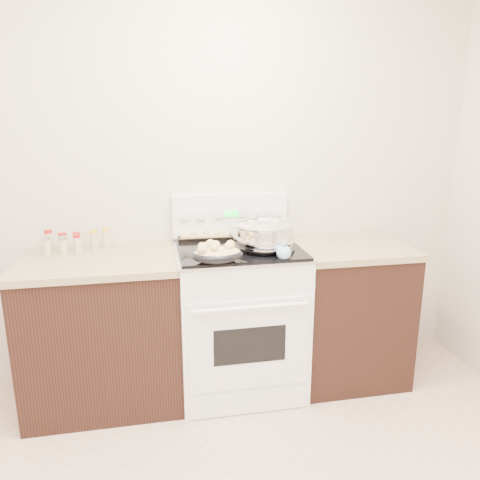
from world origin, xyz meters
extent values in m
cube|color=beige|center=(0.00, 1.77, 1.35)|extent=(4.00, 0.05, 2.70)
cube|color=black|center=(-0.48, 1.43, 0.44)|extent=(0.90, 0.64, 0.88)
cube|color=brown|center=(-0.48, 1.43, 0.90)|extent=(0.93, 0.67, 0.04)
cube|color=black|center=(1.08, 1.43, 0.44)|extent=(0.70, 0.64, 0.88)
cube|color=brown|center=(1.08, 1.43, 0.90)|extent=(0.73, 0.67, 0.04)
cube|color=white|center=(0.35, 1.42, 0.46)|extent=(0.76, 0.66, 0.92)
cube|color=white|center=(0.35, 1.08, 0.45)|extent=(0.70, 0.01, 0.55)
cube|color=black|center=(0.35, 1.08, 0.46)|extent=(0.42, 0.01, 0.22)
cylinder|color=white|center=(0.35, 1.04, 0.70)|extent=(0.65, 0.02, 0.02)
cube|color=white|center=(0.35, 1.09, 0.08)|extent=(0.70, 0.01, 0.14)
cube|color=silver|center=(0.35, 1.42, 0.93)|extent=(0.78, 0.68, 0.01)
cube|color=black|center=(0.35, 1.42, 0.94)|extent=(0.74, 0.64, 0.01)
cube|color=white|center=(0.35, 1.72, 1.08)|extent=(0.76, 0.07, 0.28)
cylinder|color=white|center=(0.05, 1.67, 1.10)|extent=(0.06, 0.02, 0.06)
cylinder|color=white|center=(0.15, 1.67, 1.10)|extent=(0.06, 0.02, 0.06)
cylinder|color=white|center=(0.55, 1.67, 1.10)|extent=(0.06, 0.02, 0.06)
cylinder|color=white|center=(0.65, 1.67, 1.10)|extent=(0.06, 0.02, 0.06)
cube|color=#19E533|center=(0.35, 1.67, 1.10)|extent=(0.09, 0.00, 0.04)
cube|color=silver|center=(0.27, 1.67, 1.10)|extent=(0.05, 0.00, 0.05)
cube|color=silver|center=(0.43, 1.67, 1.10)|extent=(0.05, 0.00, 0.05)
ellipsoid|color=silver|center=(0.49, 1.33, 1.01)|extent=(0.46, 0.46, 0.21)
cylinder|color=silver|center=(0.49, 1.33, 0.95)|extent=(0.19, 0.19, 0.01)
torus|color=silver|center=(0.49, 1.33, 1.10)|extent=(0.36, 0.36, 0.02)
cylinder|color=silver|center=(0.49, 1.33, 1.04)|extent=(0.34, 0.34, 0.12)
cylinder|color=brown|center=(0.49, 1.33, 1.09)|extent=(0.32, 0.32, 0.00)
cube|color=beige|center=(0.56, 1.39, 1.09)|extent=(0.04, 0.04, 0.03)
cube|color=beige|center=(0.56, 1.30, 1.09)|extent=(0.03, 0.03, 0.02)
cube|color=beige|center=(0.51, 1.35, 1.09)|extent=(0.03, 0.03, 0.02)
cube|color=beige|center=(0.47, 1.40, 1.09)|extent=(0.03, 0.03, 0.02)
cube|color=beige|center=(0.56, 1.42, 1.09)|extent=(0.05, 0.05, 0.03)
cube|color=beige|center=(0.58, 1.40, 1.09)|extent=(0.03, 0.03, 0.03)
cube|color=beige|center=(0.48, 1.30, 1.09)|extent=(0.03, 0.03, 0.03)
cube|color=beige|center=(0.49, 1.32, 1.09)|extent=(0.04, 0.04, 0.03)
cube|color=beige|center=(0.43, 1.42, 1.09)|extent=(0.04, 0.04, 0.03)
cube|color=beige|center=(0.44, 1.31, 1.09)|extent=(0.03, 0.03, 0.03)
cube|color=beige|center=(0.36, 1.36, 1.09)|extent=(0.04, 0.04, 0.03)
cube|color=beige|center=(0.37, 1.28, 1.09)|extent=(0.04, 0.04, 0.03)
cube|color=beige|center=(0.36, 1.36, 1.09)|extent=(0.03, 0.03, 0.02)
cube|color=beige|center=(0.46, 1.25, 1.09)|extent=(0.03, 0.03, 0.02)
cube|color=beige|center=(0.42, 1.41, 1.09)|extent=(0.03, 0.03, 0.02)
cube|color=beige|center=(0.46, 1.34, 1.09)|extent=(0.03, 0.03, 0.02)
cube|color=beige|center=(0.45, 1.29, 1.09)|extent=(0.04, 0.04, 0.03)
ellipsoid|color=black|center=(0.18, 1.14, 0.98)|extent=(0.29, 0.21, 0.08)
ellipsoid|color=tan|center=(0.18, 1.14, 1.00)|extent=(0.26, 0.19, 0.06)
sphere|color=tan|center=(0.17, 1.17, 1.03)|extent=(0.05, 0.05, 0.05)
sphere|color=tan|center=(0.11, 1.16, 1.03)|extent=(0.05, 0.05, 0.05)
sphere|color=tan|center=(0.09, 1.10, 1.03)|extent=(0.05, 0.05, 0.05)
sphere|color=tan|center=(0.26, 1.17, 1.03)|extent=(0.05, 0.05, 0.05)
sphere|color=tan|center=(0.15, 1.20, 1.03)|extent=(0.06, 0.06, 0.06)
sphere|color=tan|center=(0.10, 1.18, 1.03)|extent=(0.05, 0.05, 0.05)
sphere|color=tan|center=(0.16, 1.10, 1.03)|extent=(0.04, 0.04, 0.04)
sphere|color=tan|center=(0.24, 1.13, 1.03)|extent=(0.05, 0.05, 0.05)
cube|color=black|center=(0.17, 1.70, 0.95)|extent=(0.35, 0.25, 0.02)
cube|color=tan|center=(0.17, 1.70, 0.97)|extent=(0.32, 0.22, 0.02)
sphere|color=tan|center=(0.18, 1.66, 0.98)|extent=(0.04, 0.04, 0.04)
sphere|color=tan|center=(0.26, 1.64, 0.98)|extent=(0.04, 0.04, 0.04)
sphere|color=tan|center=(0.25, 1.62, 0.98)|extent=(0.03, 0.03, 0.03)
sphere|color=tan|center=(0.24, 1.72, 0.98)|extent=(0.03, 0.03, 0.03)
sphere|color=tan|center=(0.09, 1.65, 0.98)|extent=(0.03, 0.03, 0.03)
sphere|color=tan|center=(0.29, 1.67, 0.98)|extent=(0.04, 0.04, 0.04)
sphere|color=tan|center=(0.10, 1.76, 0.98)|extent=(0.03, 0.03, 0.03)
sphere|color=tan|center=(0.11, 1.75, 0.98)|extent=(0.04, 0.04, 0.04)
sphere|color=tan|center=(0.16, 1.72, 0.98)|extent=(0.04, 0.04, 0.04)
sphere|color=tan|center=(0.10, 1.67, 0.98)|extent=(0.04, 0.04, 0.04)
cylinder|color=#A46D4B|center=(0.37, 1.46, 0.95)|extent=(0.03, 0.28, 0.01)
sphere|color=#A46D4B|center=(0.36, 1.35, 0.96)|extent=(0.04, 0.04, 0.04)
sphere|color=#88B4CB|center=(0.56, 1.14, 0.98)|extent=(0.08, 0.08, 0.08)
cylinder|color=#88B4CB|center=(0.61, 1.23, 1.00)|extent=(0.15, 0.24, 0.07)
cylinder|color=#BFB28C|center=(-0.78, 1.64, 0.98)|extent=(0.04, 0.04, 0.11)
cylinder|color=#B21414|center=(-0.78, 1.64, 1.04)|extent=(0.05, 0.05, 0.02)
cylinder|color=#BFB28C|center=(-0.70, 1.62, 0.97)|extent=(0.05, 0.05, 0.09)
cylinder|color=#B21414|center=(-0.70, 1.62, 1.02)|extent=(0.05, 0.05, 0.02)
cylinder|color=#BFB28C|center=(-0.62, 1.62, 0.97)|extent=(0.04, 0.04, 0.09)
cylinder|color=#B21414|center=(-0.62, 1.62, 1.02)|extent=(0.04, 0.04, 0.02)
cylinder|color=#BFB28C|center=(-0.52, 1.62, 0.97)|extent=(0.05, 0.05, 0.11)
cylinder|color=gold|center=(-0.52, 1.62, 1.03)|extent=(0.05, 0.05, 0.02)
cylinder|color=#BFB28C|center=(-0.44, 1.63, 0.98)|extent=(0.04, 0.04, 0.11)
cylinder|color=gold|center=(-0.44, 1.63, 1.04)|extent=(0.04, 0.04, 0.02)
cylinder|color=#BFB28C|center=(-0.78, 1.54, 0.97)|extent=(0.04, 0.04, 0.09)
cylinder|color=#B2B2B7|center=(-0.78, 1.54, 1.02)|extent=(0.05, 0.05, 0.02)
cylinder|color=#BFB28C|center=(-0.69, 1.54, 0.97)|extent=(0.05, 0.05, 0.09)
cylinder|color=#B2B2B7|center=(-0.69, 1.54, 1.02)|extent=(0.05, 0.05, 0.02)
cylinder|color=#BFB28C|center=(-0.60, 1.53, 0.97)|extent=(0.04, 0.04, 0.10)
cylinder|color=#B21414|center=(-0.60, 1.53, 1.03)|extent=(0.04, 0.04, 0.02)
camera|label=1|loc=(-0.17, -1.28, 1.72)|focal=35.00mm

